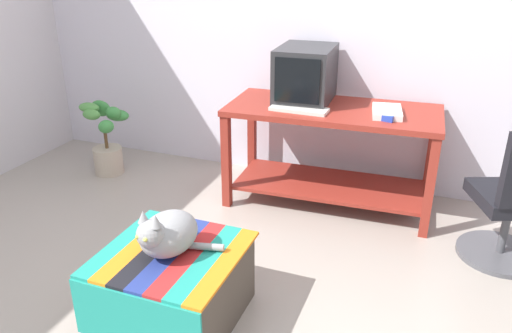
# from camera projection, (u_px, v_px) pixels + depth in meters

# --- Properties ---
(ground_plane) EXTENTS (14.00, 14.00, 0.00)m
(ground_plane) POSITION_uv_depth(u_px,v_px,m) (183.00, 322.00, 2.62)
(ground_plane) COLOR #9E9389
(back_wall) EXTENTS (8.00, 0.10, 2.60)m
(back_wall) POSITION_uv_depth(u_px,v_px,m) (303.00, 17.00, 3.85)
(back_wall) COLOR silver
(back_wall) RESTS_ON ground_plane
(desk) EXTENTS (1.52, 0.74, 0.75)m
(desk) POSITION_uv_depth(u_px,v_px,m) (331.00, 139.00, 3.66)
(desk) COLOR maroon
(desk) RESTS_ON ground_plane
(tv_monitor) EXTENTS (0.41, 0.53, 0.39)m
(tv_monitor) POSITION_uv_depth(u_px,v_px,m) (305.00, 75.00, 3.65)
(tv_monitor) COLOR #28282B
(tv_monitor) RESTS_ON desk
(keyboard) EXTENTS (0.40, 0.16, 0.02)m
(keyboard) POSITION_uv_depth(u_px,v_px,m) (299.00, 109.00, 3.49)
(keyboard) COLOR beige
(keyboard) RESTS_ON desk
(book) EXTENTS (0.24, 0.32, 0.04)m
(book) POSITION_uv_depth(u_px,v_px,m) (387.00, 112.00, 3.41)
(book) COLOR white
(book) RESTS_ON desk
(ottoman_with_blanket) EXTENTS (0.68, 0.69, 0.40)m
(ottoman_with_blanket) POSITION_uv_depth(u_px,v_px,m) (173.00, 285.00, 2.58)
(ottoman_with_blanket) COLOR #4C4238
(ottoman_with_blanket) RESTS_ON ground_plane
(cat) EXTENTS (0.40, 0.38, 0.28)m
(cat) POSITION_uv_depth(u_px,v_px,m) (167.00, 234.00, 2.45)
(cat) COLOR gray
(cat) RESTS_ON ottoman_with_blanket
(potted_plant) EXTENTS (0.39, 0.33, 0.61)m
(potted_plant) POSITION_uv_depth(u_px,v_px,m) (107.00, 140.00, 4.26)
(potted_plant) COLOR #B7A893
(potted_plant) RESTS_ON ground_plane
(stapler) EXTENTS (0.12, 0.06, 0.04)m
(stapler) POSITION_uv_depth(u_px,v_px,m) (385.00, 118.00, 3.29)
(stapler) COLOR #2342B7
(stapler) RESTS_ON desk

